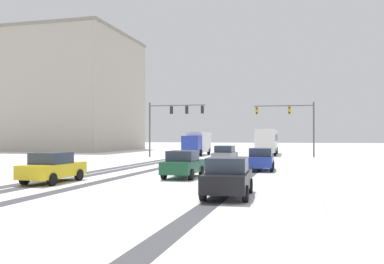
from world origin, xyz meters
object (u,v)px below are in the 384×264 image
Objects in this scene: traffic_signal_far_right at (292,118)px; car_blue_second at (261,159)px; bus_oncoming at (267,140)px; car_dark_green_third at (183,164)px; office_building_far_left_block at (66,93)px; car_black_fifth at (228,177)px; box_truck_delivery at (197,143)px; car_yellow_cab_fourth at (53,167)px; car_grey_lead at (225,155)px; traffic_signal_far_left at (172,116)px.

car_blue_second is (-1.78, -20.37, -3.87)m from traffic_signal_far_right.
traffic_signal_far_right is 7.21m from bus_oncoming.
office_building_far_left_block is (-33.72, 42.17, 9.30)m from car_dark_green_third.
car_black_fifth is 0.57× the size of box_truck_delivery.
office_building_far_left_block is at bearing 127.37° from car_black_fifth.
traffic_signal_far_right is at bearing 69.33° from car_yellow_cab_fourth.
car_yellow_cab_fourth is 0.56× the size of box_truck_delivery.
car_dark_green_third is 0.18× the size of office_building_far_left_block.
car_dark_green_third is (-5.77, -26.85, -3.87)m from traffic_signal_far_right.
box_truck_delivery reaches higher than car_grey_lead.
bus_oncoming reaches higher than car_blue_second.
box_truck_delivery reaches higher than car_blue_second.
bus_oncoming is at bearing 93.56° from car_blue_second.
car_grey_lead is 45.43m from office_building_far_left_block.
car_grey_lead is 20.83m from car_black_fifth.
car_grey_lead is 19.44m from bus_oncoming.
car_yellow_cab_fourth is at bearing 164.34° from car_black_fifth.
office_building_far_left_block is at bearing 139.59° from car_grey_lead.
car_yellow_cab_fourth is at bearing -110.67° from traffic_signal_far_right.
car_blue_second is 0.38× the size of bus_oncoming.
traffic_signal_far_right reaches higher than box_truck_delivery.
car_blue_second is at bearing -94.99° from traffic_signal_far_right.
traffic_signal_far_right is 27.74m from car_dark_green_third.
car_grey_lead is 1.00× the size of car_dark_green_third.
box_truck_delivery is at bearing 114.89° from car_blue_second.
car_blue_second is 26.21m from bus_oncoming.
car_grey_lead is 18.73m from car_yellow_cab_fourth.
bus_oncoming is (2.37, 32.61, 1.18)m from car_dark_green_third.
car_dark_green_third is at bearing -77.66° from box_truck_delivery.
car_yellow_cab_fourth and car_black_fifth have the same top height.
traffic_signal_far_left reaches higher than car_black_fifth.
office_building_far_left_block reaches higher than car_blue_second.
traffic_signal_far_left is at bearing 94.10° from car_yellow_cab_fourth.
car_dark_green_third is at bearing 118.82° from car_black_fifth.
traffic_signal_far_left is 1.68× the size of car_yellow_cab_fourth.
traffic_signal_far_left is 0.62× the size of bus_oncoming.
car_dark_green_third is at bearing -70.92° from traffic_signal_far_left.
car_black_fifth is at bearing -61.18° from car_dark_green_third.
traffic_signal_far_left is at bearing -164.41° from traffic_signal_far_right.
traffic_signal_far_left is 1.69× the size of car_dark_green_third.
bus_oncoming is at bearing 92.25° from car_black_fifth.
bus_oncoming reaches higher than car_grey_lead.
car_yellow_cab_fourth is 0.18× the size of office_building_far_left_block.
car_dark_green_third is (-0.13, -13.34, 0.00)m from car_grey_lead.
bus_oncoming is at bearing -14.83° from office_building_far_left_block.
car_dark_green_third is at bearing -94.15° from bus_oncoming.
box_truck_delivery is at bearing 172.00° from traffic_signal_far_right.
traffic_signal_far_right is 34.26m from car_black_fifth.
office_building_far_left_block reaches higher than car_black_fifth.
car_blue_second and car_black_fifth have the same top height.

